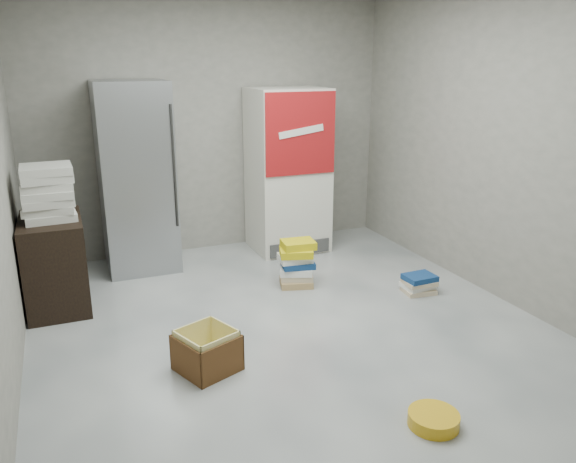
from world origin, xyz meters
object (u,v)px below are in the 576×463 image
at_px(steel_fridge, 136,178).
at_px(cardboard_box, 207,354).
at_px(phonebook_stack_main, 297,263).
at_px(coke_cooler, 288,170).
at_px(wood_shelf, 55,263).

distance_m(steel_fridge, cardboard_box, 2.42).
xyz_separation_m(steel_fridge, phonebook_stack_main, (1.29, -1.10, -0.73)).
bearing_deg(cardboard_box, phonebook_stack_main, 22.73).
height_order(coke_cooler, phonebook_stack_main, coke_cooler).
bearing_deg(wood_shelf, phonebook_stack_main, -9.85).
distance_m(coke_cooler, wood_shelf, 2.63).
bearing_deg(phonebook_stack_main, cardboard_box, -122.10).
height_order(steel_fridge, wood_shelf, steel_fridge).
relative_size(coke_cooler, wood_shelf, 2.25).
relative_size(coke_cooler, phonebook_stack_main, 4.02).
distance_m(coke_cooler, cardboard_box, 2.85).
xyz_separation_m(coke_cooler, wood_shelf, (-2.48, -0.72, -0.50)).
bearing_deg(cardboard_box, wood_shelf, 99.24).
relative_size(phonebook_stack_main, cardboard_box, 0.93).
xyz_separation_m(steel_fridge, coke_cooler, (1.65, -0.01, -0.05)).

